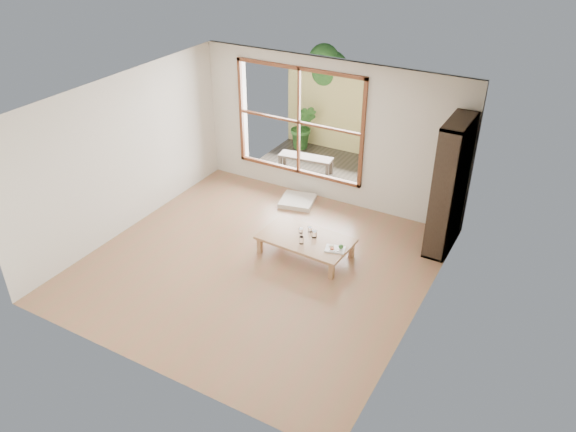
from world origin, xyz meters
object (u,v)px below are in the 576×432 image
Objects in this scene: garden_bench at (306,159)px; food_tray at (336,248)px; low_table at (306,240)px; bookshelf at (450,186)px.

food_tray is at bearing -60.96° from garden_bench.
low_table is 4.30× the size of food_tray.
low_table is at bearing -143.71° from bookshelf.
bookshelf is at bearing 33.19° from food_tray.
garden_bench is (-3.16, 1.28, -0.77)m from bookshelf.
bookshelf is (1.79, 1.31, 0.80)m from low_table.
bookshelf is at bearing -28.86° from garden_bench.
food_tray is at bearing -131.90° from bookshelf.
bookshelf reaches higher than food_tray.
food_tray reaches higher than garden_bench.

